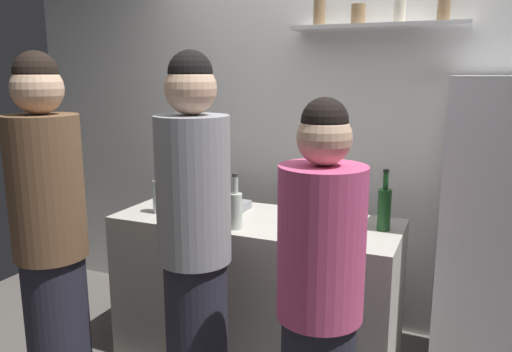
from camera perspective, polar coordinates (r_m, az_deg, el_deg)
name	(u,v)px	position (r m, az deg, el deg)	size (l,w,h in m)	color
back_wall_assembly	(330,134)	(3.39, 8.48, 4.79)	(4.80, 0.32, 2.60)	white
refrigerator	(495,235)	(2.99, 25.83, -6.17)	(0.56, 0.64, 1.70)	white
counter	(256,289)	(3.03, 0.00, -12.92)	(1.64, 0.65, 0.89)	#B7B2A8
baking_pan	(219,206)	(3.05, -4.31, -3.43)	(0.34, 0.24, 0.05)	gray
utensil_holder	(312,216)	(2.72, 6.42, -4.59)	(0.11, 0.11, 0.22)	#B2B2B7
wine_bottle_pale_glass	(236,209)	(2.66, -2.36, -3.79)	(0.07, 0.07, 0.30)	#B2BFB2
wine_bottle_dark_glass	(356,206)	(2.76, 11.48, -3.40)	(0.08, 0.08, 0.30)	black
wine_bottle_green_glass	(384,208)	(2.71, 14.55, -3.55)	(0.07, 0.07, 0.33)	#19471E
wine_bottle_amber_glass	(185,187)	(3.16, -8.20, -1.25)	(0.06, 0.06, 0.31)	#472814
water_bottle_plastic	(160,195)	(3.02, -11.04, -2.17)	(0.08, 0.08, 0.24)	silver
person_grey_hoodie	(195,248)	(2.35, -7.04, -8.26)	(0.34, 0.34, 1.81)	#262633
person_pink_top	(319,307)	(2.04, 7.31, -14.76)	(0.34, 0.34, 1.63)	#262633
person_brown_jacket	(51,245)	(2.57, -22.52, -7.34)	(0.34, 0.34, 1.81)	#262633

